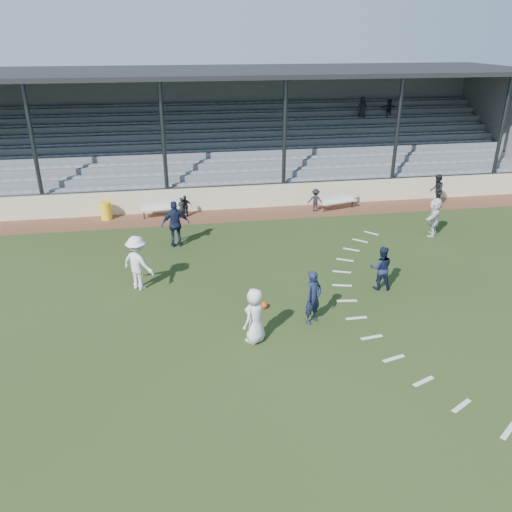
{
  "coord_description": "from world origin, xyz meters",
  "views": [
    {
      "loc": [
        -2.63,
        -13.07,
        8.36
      ],
      "look_at": [
        0.0,
        2.5,
        1.3
      ],
      "focal_mm": 35.0,
      "sensor_mm": 36.0,
      "label": 1
    }
  ],
  "objects_px": {
    "trash_bin": "(106,211)",
    "football": "(264,305)",
    "bench_left": "(161,205)",
    "official": "(436,190)",
    "player_navy_lead": "(313,297)",
    "player_white_lead": "(255,316)",
    "bench_right": "(338,199)"
  },
  "relations": [
    {
      "from": "trash_bin",
      "to": "football",
      "type": "bearing_deg",
      "value": -58.42
    },
    {
      "from": "bench_left",
      "to": "official",
      "type": "height_order",
      "value": "official"
    },
    {
      "from": "bench_left",
      "to": "player_navy_lead",
      "type": "height_order",
      "value": "player_navy_lead"
    },
    {
      "from": "bench_left",
      "to": "player_navy_lead",
      "type": "distance_m",
      "value": 11.86
    },
    {
      "from": "trash_bin",
      "to": "player_navy_lead",
      "type": "distance_m",
      "value": 13.17
    },
    {
      "from": "player_white_lead",
      "to": "player_navy_lead",
      "type": "relative_size",
      "value": 0.98
    },
    {
      "from": "trash_bin",
      "to": "football",
      "type": "relative_size",
      "value": 3.56
    },
    {
      "from": "bench_left",
      "to": "player_navy_lead",
      "type": "relative_size",
      "value": 1.16
    },
    {
      "from": "bench_left",
      "to": "bench_right",
      "type": "height_order",
      "value": "same"
    },
    {
      "from": "bench_right",
      "to": "football",
      "type": "height_order",
      "value": "bench_right"
    },
    {
      "from": "player_white_lead",
      "to": "player_navy_lead",
      "type": "height_order",
      "value": "player_navy_lead"
    },
    {
      "from": "bench_left",
      "to": "football",
      "type": "xyz_separation_m",
      "value": [
        3.39,
        -9.79,
        -0.46
      ]
    },
    {
      "from": "bench_right",
      "to": "player_navy_lead",
      "type": "distance_m",
      "value": 11.32
    },
    {
      "from": "bench_right",
      "to": "official",
      "type": "bearing_deg",
      "value": -17.86
    },
    {
      "from": "football",
      "to": "player_navy_lead",
      "type": "bearing_deg",
      "value": -38.21
    },
    {
      "from": "bench_right",
      "to": "bench_left",
      "type": "bearing_deg",
      "value": 163.09
    },
    {
      "from": "football",
      "to": "official",
      "type": "bearing_deg",
      "value": 39.98
    },
    {
      "from": "bench_right",
      "to": "official",
      "type": "xyz_separation_m",
      "value": [
        5.24,
        -0.31,
        0.27
      ]
    },
    {
      "from": "bench_left",
      "to": "trash_bin",
      "type": "relative_size",
      "value": 2.35
    },
    {
      "from": "official",
      "to": "player_navy_lead",
      "type": "bearing_deg",
      "value": -11.6
    },
    {
      "from": "trash_bin",
      "to": "official",
      "type": "height_order",
      "value": "official"
    },
    {
      "from": "player_navy_lead",
      "to": "official",
      "type": "bearing_deg",
      "value": 11.11
    },
    {
      "from": "player_navy_lead",
      "to": "official",
      "type": "xyz_separation_m",
      "value": [
        9.5,
        10.18,
        -0.02
      ]
    },
    {
      "from": "football",
      "to": "bench_right",
      "type": "bearing_deg",
      "value": 59.15
    },
    {
      "from": "bench_left",
      "to": "trash_bin",
      "type": "xyz_separation_m",
      "value": [
        -2.65,
        0.03,
        -0.13
      ]
    },
    {
      "from": "player_white_lead",
      "to": "player_navy_lead",
      "type": "xyz_separation_m",
      "value": [
        1.97,
        0.75,
        0.02
      ]
    },
    {
      "from": "football",
      "to": "player_white_lead",
      "type": "distance_m",
      "value": 2.06
    },
    {
      "from": "trash_bin",
      "to": "player_navy_lead",
      "type": "height_order",
      "value": "player_navy_lead"
    },
    {
      "from": "player_white_lead",
      "to": "official",
      "type": "relative_size",
      "value": 1.02
    },
    {
      "from": "bench_right",
      "to": "football",
      "type": "xyz_separation_m",
      "value": [
        -5.62,
        -9.41,
        -0.46
      ]
    },
    {
      "from": "bench_right",
      "to": "trash_bin",
      "type": "xyz_separation_m",
      "value": [
        -11.66,
        0.41,
        -0.13
      ]
    },
    {
      "from": "bench_left",
      "to": "player_white_lead",
      "type": "bearing_deg",
      "value": -83.77
    }
  ]
}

